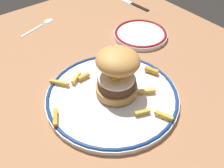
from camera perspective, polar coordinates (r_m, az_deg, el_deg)
name	(u,v)px	position (r cm, az deg, el deg)	size (l,w,h in cm)	color
ground_plane	(125,116)	(59.00, 2.75, -7.00)	(116.94, 92.87, 4.00)	#A06D49
dinner_plate	(112,96)	(59.17, 0.00, -2.68)	(29.94, 29.94, 1.60)	silver
burger	(117,72)	(56.00, 1.16, 2.72)	(11.35, 11.55, 10.60)	#C88D48
fries_pile	(111,85)	(59.92, -0.33, -0.22)	(25.98, 28.22, 2.29)	gold
side_plate	(141,34)	(80.03, 6.23, 10.70)	(15.93, 15.93, 1.60)	white
knife	(132,3)	(98.93, 4.44, 17.03)	(18.06, 3.12, 0.70)	black
spoon	(45,22)	(89.26, -14.34, 12.86)	(5.63, 13.19, 0.90)	silver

